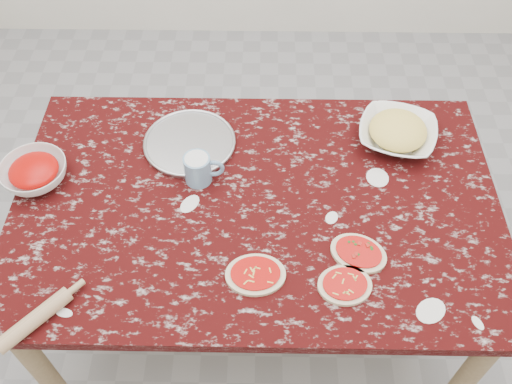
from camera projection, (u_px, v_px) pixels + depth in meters
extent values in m
plane|color=gray|center=(256.00, 307.00, 2.39)|extent=(4.00, 4.00, 0.00)
cube|color=black|center=(256.00, 205.00, 1.82)|extent=(1.60, 1.00, 0.04)
cube|color=#907A51|center=(256.00, 216.00, 1.87)|extent=(1.50, 0.90, 0.08)
cylinder|color=#907A51|center=(41.00, 369.00, 1.86)|extent=(0.07, 0.07, 0.71)
cylinder|color=#907A51|center=(469.00, 375.00, 1.85)|extent=(0.07, 0.07, 0.71)
cylinder|color=#907A51|center=(91.00, 178.00, 2.39)|extent=(0.07, 0.07, 0.71)
cylinder|color=#907A51|center=(425.00, 182.00, 2.37)|extent=(0.07, 0.07, 0.71)
cylinder|color=#B2B2B7|center=(190.00, 143.00, 1.96)|extent=(0.39, 0.39, 0.01)
imported|color=white|center=(35.00, 173.00, 1.84)|extent=(0.26, 0.26, 0.07)
imported|color=white|center=(397.00, 134.00, 1.96)|extent=(0.34, 0.34, 0.07)
cylinder|color=#6D97B8|center=(198.00, 169.00, 1.83)|extent=(0.09, 0.09, 0.10)
torus|color=#6D97B8|center=(213.00, 168.00, 1.83)|extent=(0.07, 0.02, 0.07)
cylinder|color=silver|center=(197.00, 162.00, 1.80)|extent=(0.07, 0.07, 0.01)
ellipsoid|color=beige|center=(255.00, 275.00, 1.63)|extent=(0.19, 0.15, 0.01)
ellipsoid|color=red|center=(255.00, 273.00, 1.62)|extent=(0.15, 0.12, 0.00)
ellipsoid|color=beige|center=(345.00, 285.00, 1.61)|extent=(0.17, 0.15, 0.01)
ellipsoid|color=red|center=(345.00, 284.00, 1.60)|extent=(0.14, 0.12, 0.00)
ellipsoid|color=beige|center=(358.00, 253.00, 1.68)|extent=(0.21, 0.19, 0.01)
ellipsoid|color=red|center=(359.00, 252.00, 1.67)|extent=(0.17, 0.16, 0.00)
cylinder|color=tan|center=(34.00, 320.00, 1.52)|extent=(0.19, 0.20, 0.05)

